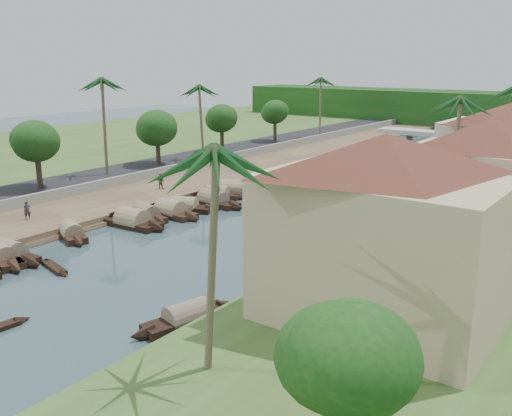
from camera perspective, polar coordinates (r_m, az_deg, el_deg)
The scene contains 41 objects.
ground at distance 44.56m, azimuth -9.91°, elevation -5.18°, with size 220.00×220.00×0.00m, color #364B51.
left_bank at distance 68.97m, azimuth -7.25°, elevation 2.39°, with size 10.00×180.00×0.80m, color brown.
right_bank at distance 52.12m, azimuth 22.01°, elevation -2.42°, with size 16.00×180.00×1.20m, color #355321.
road at distance 74.91m, azimuth -12.00°, elevation 3.40°, with size 8.00×180.00×1.40m, color black.
retaining_wall at distance 71.68m, azimuth -9.72°, elevation 3.54°, with size 0.40×180.00×1.10m, color gray.
far_left_fill at distance 96.09m, azimuth -22.68°, elevation 5.02°, with size 45.00×220.00×1.35m, color #355321.
treeline at distance 132.77m, azimuth 23.14°, elevation 8.82°, with size 120.00×14.00×8.00m.
bridge at distance 106.10m, azimuth 19.39°, elevation 6.72°, with size 28.00×4.00×2.40m.
building_near at distance 30.38m, azimuth 12.35°, elevation -2.12°, with size 14.85×14.85×10.20m.
building_mid at distance 44.91m, azimuth 21.94°, elevation 2.25°, with size 14.11×14.11×9.70m.
sampan_2 at distance 47.63m, azimuth -24.16°, elevation -4.45°, with size 8.22×3.21×2.14m.
sampan_3 at distance 48.03m, azimuth -23.58°, elevation -4.23°, with size 8.38×2.11×2.24m.
sampan_4 at distance 51.67m, azimuth -17.98°, elevation -2.42°, with size 6.96×4.09×2.00m.
sampan_5 at distance 53.69m, azimuth -12.23°, elevation -1.37°, with size 8.23×2.55×2.55m.
sampan_6 at distance 55.76m, azimuth -10.93°, elevation -0.71°, with size 7.34×3.27×2.15m.
sampan_7 at distance 58.15m, azimuth -7.27°, elevation 0.08°, with size 8.06×4.67×2.15m.
sampan_8 at distance 56.51m, azimuth -8.53°, elevation -0.39°, with size 7.98×2.31×2.43m.
sampan_9 at distance 60.47m, azimuth -4.30°, elevation 0.73°, with size 9.17×2.72×2.27m.
sampan_10 at distance 63.31m, azimuth -3.89°, elevation 1.37°, with size 7.16×3.74×1.99m.
sampan_11 at distance 64.88m, azimuth -2.36°, elevation 1.73°, with size 9.10×5.75×2.57m.
sampan_12 at distance 71.91m, azimuth 2.28°, elevation 3.01°, with size 7.84×4.20×1.91m.
sampan_13 at distance 72.45m, azimuth 1.93°, elevation 3.10°, with size 7.43×2.76×2.02m.
sampan_14 at distance 33.98m, azimuth -6.91°, elevation -10.84°, with size 3.21×7.68×1.88m.
sampan_15 at distance 46.32m, azimuth 7.56°, elevation -3.77°, with size 3.63×7.53×2.02m.
sampan_16 at distance 56.43m, azimuth 13.01°, elevation -0.64°, with size 3.94×9.17×2.21m.
canoe_1 at distance 44.66m, azimuth -19.53°, elevation -5.65°, with size 4.56×1.77×0.73m.
canoe_2 at distance 61.13m, azimuth -3.80°, elevation 0.59°, with size 4.85×1.20×0.70m.
palm_0 at distance 23.86m, azimuth -5.06°, elevation 5.24°, with size 3.20×3.20×11.70m.
palm_1 at distance 39.27m, azimuth 14.19°, elevation 5.92°, with size 3.20×3.20×9.82m.
palm_2 at distance 52.88m, azimuth 19.39°, elevation 10.00°, with size 3.20×3.20×12.00m.
palm_3 at distance 66.89m, azimuth 24.11°, elevation 10.71°, with size 3.20×3.20×12.39m.
palm_5 at distance 70.09m, azimuth -15.22°, elevation 12.06°, with size 3.20×3.20×12.79m.
palm_6 at distance 79.17m, azimuth -5.49°, elevation 11.81°, with size 3.20×3.20×11.45m.
palm_8 at distance 102.50m, azimuth 6.54°, elevation 12.58°, with size 3.20×3.20×11.71m.
tree_2 at distance 65.27m, azimuth -21.15°, elevation 6.16°, with size 5.00×5.00×7.12m.
tree_3 at distance 76.22m, azimuth -9.86°, elevation 7.82°, with size 5.33×5.33×6.96m.
tree_4 at distance 85.84m, azimuth -3.45°, elevation 8.87°, with size 4.66×4.66×6.87m.
tree_5 at distance 97.03m, azimuth 1.92°, elevation 9.51°, with size 4.40×4.40×6.69m.
tree_7 at distance 19.66m, azimuth 9.11°, elevation -14.74°, with size 4.45×4.45×6.11m.
person_near at distance 55.70m, azimuth -21.91°, elevation -0.23°, with size 0.62×0.40×1.69m, color #2A2A32.
person_far at distance 64.86m, azimuth -9.51°, elevation 2.67°, with size 0.86×0.67×1.76m, color #353125.
Camera 1 is at (30.56, -28.73, 15.02)m, focal length 40.00 mm.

